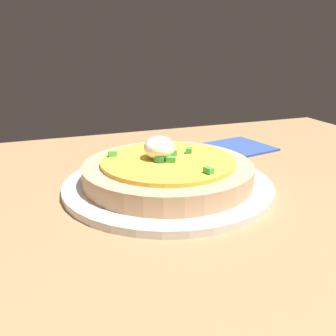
# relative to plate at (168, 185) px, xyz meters

# --- Properties ---
(dining_table) EXTENTS (1.14, 0.89, 0.02)m
(dining_table) POSITION_rel_plate_xyz_m (0.03, 0.09, -0.02)
(dining_table) COLOR #9D784F
(dining_table) RESTS_ON ground
(plate) EXTENTS (0.30, 0.30, 0.01)m
(plate) POSITION_rel_plate_xyz_m (0.00, 0.00, 0.00)
(plate) COLOR silver
(plate) RESTS_ON dining_table
(pizza) EXTENTS (0.24, 0.24, 0.07)m
(pizza) POSITION_rel_plate_xyz_m (0.00, -0.00, 0.02)
(pizza) COLOR tan
(pizza) RESTS_ON plate
(napkin) EXTENTS (0.13, 0.13, 0.00)m
(napkin) POSITION_rel_plate_xyz_m (-0.20, -0.15, -0.00)
(napkin) COLOR #2F4A93
(napkin) RESTS_ON dining_table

